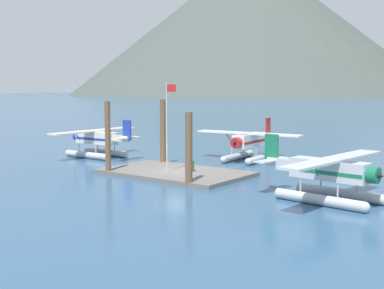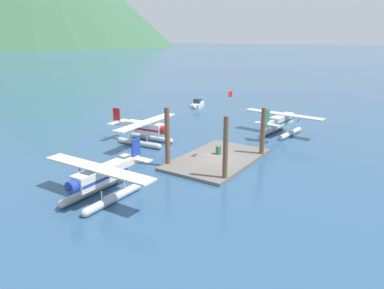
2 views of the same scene
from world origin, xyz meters
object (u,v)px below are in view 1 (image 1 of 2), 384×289
(seaplane_white_bow_centre, at_px, (249,144))
(seaplane_silver_stbd_aft, at_px, (330,176))
(flagpole, at_px, (168,118))
(seaplane_cream_port_fwd, at_px, (96,141))
(fuel_drum, at_px, (191,166))

(seaplane_white_bow_centre, relative_size, seaplane_silver_stbd_aft, 1.00)
(flagpole, distance_m, seaplane_white_bow_centre, 11.63)
(flagpole, distance_m, seaplane_silver_stbd_aft, 13.74)
(seaplane_white_bow_centre, bearing_deg, flagpole, -93.43)
(seaplane_cream_port_fwd, bearing_deg, flagpole, -18.33)
(fuel_drum, relative_size, seaplane_white_bow_centre, 0.08)
(seaplane_white_bow_centre, bearing_deg, fuel_drum, -87.82)
(fuel_drum, distance_m, seaplane_white_bow_centre, 9.74)
(seaplane_cream_port_fwd, xyz_separation_m, seaplane_white_bow_centre, (13.42, 6.99, 0.00))
(flagpole, distance_m, fuel_drum, 4.25)
(flagpole, height_order, seaplane_silver_stbd_aft, flagpole)
(seaplane_cream_port_fwd, xyz_separation_m, seaplane_silver_stbd_aft, (26.13, -5.13, 0.00))
(seaplane_white_bow_centre, bearing_deg, seaplane_silver_stbd_aft, -43.65)
(fuel_drum, height_order, seaplane_white_bow_centre, seaplane_white_bow_centre)
(seaplane_cream_port_fwd, height_order, seaplane_white_bow_centre, same)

